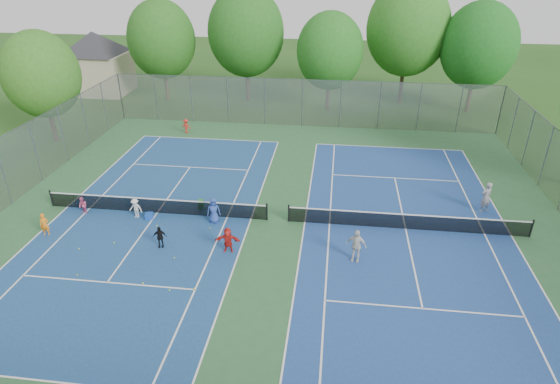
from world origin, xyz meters
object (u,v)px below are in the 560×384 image
at_px(net_left, 156,206).
at_px(ball_crate, 149,216).
at_px(instructor, 486,197).
at_px(ball_hopper, 201,204).
at_px(net_right, 407,222).

relative_size(net_left, ball_crate, 32.29).
xyz_separation_m(ball_crate, instructor, (18.87, 3.22, 0.76)).
distance_m(ball_crate, ball_hopper, 2.98).
distance_m(net_left, ball_hopper, 2.51).
bearing_deg(ball_hopper, net_right, -3.96).
xyz_separation_m(net_left, ball_hopper, (2.37, 0.80, -0.16)).
relative_size(ball_crate, ball_hopper, 0.69).
xyz_separation_m(ball_hopper, instructor, (16.29, 1.74, 0.64)).
height_order(ball_hopper, instructor, instructor).
relative_size(ball_crate, instructor, 0.21).
bearing_deg(ball_crate, net_left, 72.53).
xyz_separation_m(ball_crate, ball_hopper, (2.58, 1.48, 0.12)).
distance_m(ball_crate, instructor, 19.16).
distance_m(net_right, ball_crate, 14.23).
height_order(net_right, ball_crate, net_right).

